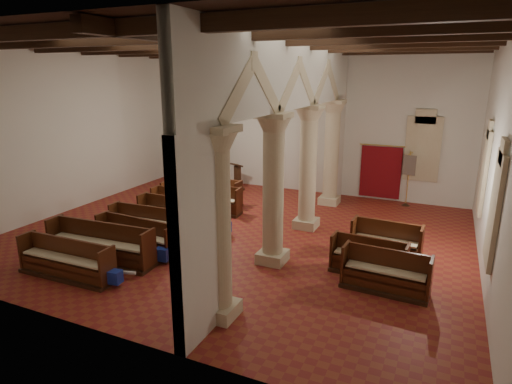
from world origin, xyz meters
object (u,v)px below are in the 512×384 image
object	(u,v)px
processional_banner	(407,187)
nave_pew_0	(67,265)
pipe_organ	(205,154)
lectern	(237,179)
aisle_pew_0	(385,278)

from	to	relation	value
processional_banner	nave_pew_0	world-z (taller)	processional_banner
pipe_organ	lectern	distance (m)	2.33
processional_banner	aisle_pew_0	size ratio (longest dim) A/B	1.05
nave_pew_0	aisle_pew_0	distance (m)	7.91
pipe_organ	aisle_pew_0	bearing A→B (deg)	-38.42
processional_banner	nave_pew_0	xyz separation A→B (m)	(-7.24, -9.99, -0.44)
pipe_organ	lectern	bearing A→B (deg)	-18.86
nave_pew_0	aisle_pew_0	world-z (taller)	aisle_pew_0
processional_banner	lectern	bearing A→B (deg)	-162.25
nave_pew_0	processional_banner	bearing A→B (deg)	52.93
pipe_organ	aisle_pew_0	distance (m)	11.98
pipe_organ	aisle_pew_0	world-z (taller)	pipe_organ
lectern	nave_pew_0	distance (m)	9.30
processional_banner	aisle_pew_0	world-z (taller)	processional_banner
processional_banner	aisle_pew_0	distance (m)	7.43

